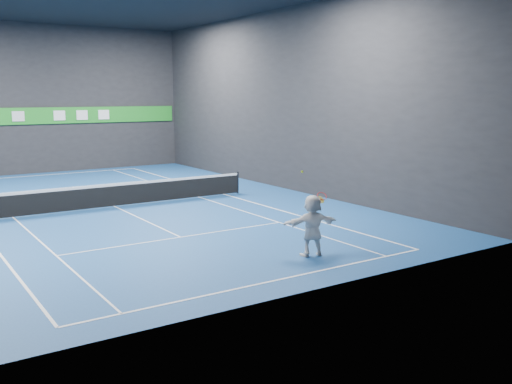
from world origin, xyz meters
TOP-DOWN VIEW (x-y plane):
  - ground at (0.00, 0.00)m, footprint 26.00×26.00m
  - wall_back at (0.00, 13.00)m, footprint 18.00×0.10m
  - wall_front at (0.00, -13.00)m, footprint 18.00×0.10m
  - wall_right at (9.00, 0.00)m, footprint 0.10×26.00m
  - baseline_near at (0.00, -11.89)m, footprint 10.98×0.08m
  - baseline_far at (0.00, 11.89)m, footprint 10.98×0.08m
  - sideline_doubles_right at (5.49, 0.00)m, footprint 0.08×23.78m
  - sideline_singles_left at (-4.11, 0.00)m, footprint 0.06×23.78m
  - sideline_singles_right at (4.11, 0.00)m, footprint 0.06×23.78m
  - service_line_near at (0.00, -6.40)m, footprint 8.23×0.06m
  - service_line_far at (0.00, 6.40)m, footprint 8.23×0.06m
  - center_service_line at (0.00, 0.00)m, footprint 0.06×12.80m
  - player at (2.30, -10.58)m, footprint 1.80×0.94m
  - tennis_ball at (1.95, -10.51)m, footprint 0.07×0.07m
  - tennis_net at (0.00, 0.00)m, footprint 12.50×0.10m
  - sponsor_banner at (0.00, 12.93)m, footprint 17.64×0.11m
  - tennis_racket at (2.67, -10.53)m, footprint 0.46×0.33m

SIDE VIEW (x-z plane):
  - ground at x=0.00m, z-range 0.00..0.00m
  - baseline_near at x=0.00m, z-range 0.00..0.01m
  - baseline_far at x=0.00m, z-range 0.00..0.01m
  - sideline_doubles_right at x=5.49m, z-range 0.00..0.01m
  - sideline_singles_left at x=-4.11m, z-range 0.00..0.01m
  - sideline_singles_right at x=4.11m, z-range 0.00..0.01m
  - service_line_near at x=0.00m, z-range 0.00..0.01m
  - service_line_far at x=0.00m, z-range 0.00..0.01m
  - center_service_line at x=0.00m, z-range 0.00..0.01m
  - tennis_net at x=0.00m, z-range 0.00..1.07m
  - player at x=2.30m, z-range 0.00..1.85m
  - tennis_racket at x=2.67m, z-range 1.44..1.99m
  - tennis_ball at x=1.95m, z-range 2.52..2.59m
  - sponsor_banner at x=0.00m, z-range 3.00..4.00m
  - wall_back at x=0.00m, z-range 0.00..9.00m
  - wall_front at x=0.00m, z-range 0.00..9.00m
  - wall_right at x=9.00m, z-range 0.00..9.00m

